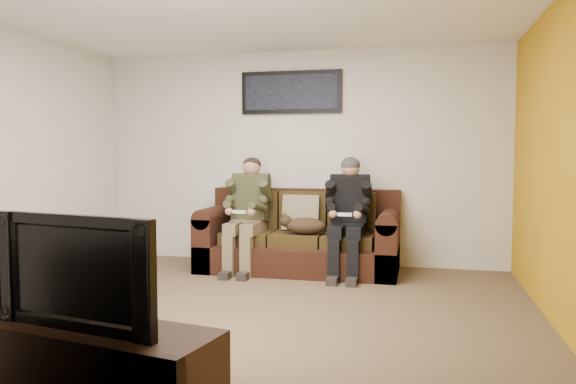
% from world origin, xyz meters
% --- Properties ---
extents(floor, '(5.00, 5.00, 0.00)m').
position_xyz_m(floor, '(0.00, 0.00, 0.00)').
color(floor, brown).
rests_on(floor, ground).
extents(ceiling, '(5.00, 5.00, 0.00)m').
position_xyz_m(ceiling, '(0.00, 0.00, 2.60)').
color(ceiling, silver).
rests_on(ceiling, ground).
extents(wall_back, '(5.00, 0.00, 5.00)m').
position_xyz_m(wall_back, '(0.00, 2.25, 1.30)').
color(wall_back, beige).
rests_on(wall_back, ground).
extents(wall_front, '(5.00, 0.00, 5.00)m').
position_xyz_m(wall_front, '(0.00, -2.25, 1.30)').
color(wall_front, beige).
rests_on(wall_front, ground).
extents(wall_right, '(0.00, 4.50, 4.50)m').
position_xyz_m(wall_right, '(2.50, 0.00, 1.30)').
color(wall_right, beige).
rests_on(wall_right, ground).
extents(accent_wall_right, '(0.00, 4.50, 4.50)m').
position_xyz_m(accent_wall_right, '(2.49, 0.00, 1.30)').
color(accent_wall_right, '#BB8612').
rests_on(accent_wall_right, ground).
extents(sofa, '(2.26, 0.98, 0.93)m').
position_xyz_m(sofa, '(0.10, 1.83, 0.35)').
color(sofa, black).
rests_on(sofa, ground).
extents(throw_pillow, '(0.43, 0.21, 0.43)m').
position_xyz_m(throw_pillow, '(0.10, 1.87, 0.66)').
color(throw_pillow, '#807454').
rests_on(throw_pillow, sofa).
extents(throw_blanket, '(0.46, 0.23, 0.08)m').
position_xyz_m(throw_blanket, '(-0.58, 2.12, 0.93)').
color(throw_blanket, tan).
rests_on(throw_blanket, sofa).
extents(person_left, '(0.51, 0.87, 1.31)m').
position_xyz_m(person_left, '(-0.48, 1.64, 0.74)').
color(person_left, '#716246').
rests_on(person_left, sofa).
extents(person_right, '(0.51, 0.86, 1.32)m').
position_xyz_m(person_right, '(0.69, 1.64, 0.74)').
color(person_right, black).
rests_on(person_right, sofa).
extents(cat, '(0.66, 0.26, 0.24)m').
position_xyz_m(cat, '(0.20, 1.56, 0.55)').
color(cat, '#402F19').
rests_on(cat, sofa).
extents(framed_poster, '(1.25, 0.05, 0.52)m').
position_xyz_m(framed_poster, '(-0.10, 2.22, 2.10)').
color(framed_poster, black).
rests_on(framed_poster, wall_back).
extents(tv_stand, '(1.52, 0.74, 0.46)m').
position_xyz_m(tv_stand, '(-0.24, -1.95, 0.23)').
color(tv_stand, black).
rests_on(tv_stand, ground).
extents(television, '(1.04, 0.33, 0.59)m').
position_xyz_m(television, '(-0.24, -1.95, 0.75)').
color(television, black).
rests_on(television, tv_stand).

